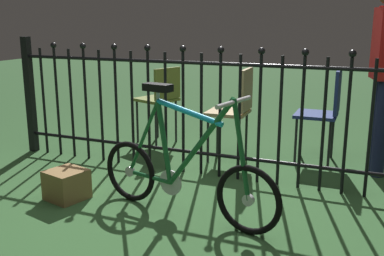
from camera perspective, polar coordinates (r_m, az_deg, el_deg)
The scene contains 7 objects.
ground_plane at distance 3.23m, azimuth -2.67°, elevation -10.38°, with size 20.00×20.00×0.00m, color #2E582C.
iron_fence at distance 3.79m, azimuth 1.89°, elevation 2.41°, with size 3.93×0.07×1.14m.
bicycle at distance 3.05m, azimuth -1.05°, elevation -5.52°, with size 1.39×0.42×0.89m.
chair_navy at distance 4.35m, azimuth 16.38°, elevation 2.52°, with size 0.39×0.38×0.87m.
chair_olive at distance 4.82m, azimuth -3.95°, elevation 4.03°, with size 0.47×0.47×0.82m.
chair_tan at distance 4.21m, azimuth 5.54°, elevation 2.84°, with size 0.38×0.38×0.87m.
display_crate at distance 3.52m, azimuth -15.44°, elevation -6.85°, with size 0.26×0.26×0.22m, color olive.
Camera 1 is at (1.29, -2.66, 1.31)m, focal length 42.55 mm.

